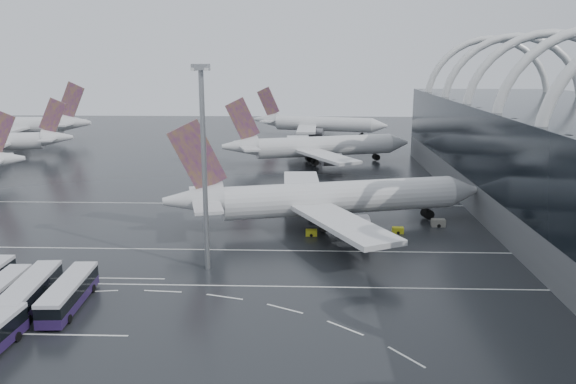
{
  "coord_description": "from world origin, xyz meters",
  "views": [
    {
      "loc": [
        9.32,
        -70.9,
        29.7
      ],
      "look_at": [
        6.1,
        21.97,
        7.0
      ],
      "focal_mm": 35.0,
      "sensor_mm": 36.0,
      "label": 1
    }
  ],
  "objects_px": {
    "airliner_gate_c": "(317,124)",
    "gse_cart_belly_c": "(311,233)",
    "airliner_gate_b": "(315,147)",
    "bus_row_near_d": "(69,293)",
    "gse_cart_belly_a": "(398,230)",
    "floodlight_mast": "(203,144)",
    "jet_remote_mid": "(7,141)",
    "bus_row_near_c": "(30,293)",
    "gse_cart_belly_d": "(438,223)",
    "airliner_main": "(325,199)",
    "jet_remote_far": "(27,126)"
  },
  "relations": [
    {
      "from": "airliner_gate_c",
      "to": "gse_cart_belly_c",
      "type": "height_order",
      "value": "airliner_gate_c"
    },
    {
      "from": "gse_cart_belly_a",
      "to": "gse_cart_belly_c",
      "type": "height_order",
      "value": "gse_cart_belly_c"
    },
    {
      "from": "jet_remote_mid",
      "to": "gse_cart_belly_c",
      "type": "xyz_separation_m",
      "value": [
        91.09,
        -73.72,
        -3.98
      ]
    },
    {
      "from": "floodlight_mast",
      "to": "gse_cart_belly_c",
      "type": "height_order",
      "value": "floodlight_mast"
    },
    {
      "from": "airliner_gate_c",
      "to": "gse_cart_belly_a",
      "type": "distance_m",
      "value": 118.8
    },
    {
      "from": "airliner_gate_b",
      "to": "jet_remote_far",
      "type": "xyz_separation_m",
      "value": [
        -101.69,
        40.24,
        0.66
      ]
    },
    {
      "from": "bus_row_near_c",
      "to": "floodlight_mast",
      "type": "xyz_separation_m",
      "value": [
        19.13,
        13.51,
        16.1
      ]
    },
    {
      "from": "airliner_gate_c",
      "to": "bus_row_near_d",
      "type": "distance_m",
      "value": 152.16
    },
    {
      "from": "jet_remote_far",
      "to": "jet_remote_mid",
      "type": "bearing_deg",
      "value": 106.68
    },
    {
      "from": "airliner_main",
      "to": "jet_remote_far",
      "type": "xyz_separation_m",
      "value": [
        -102.59,
        99.42,
        0.47
      ]
    },
    {
      "from": "bus_row_near_d",
      "to": "gse_cart_belly_c",
      "type": "height_order",
      "value": "bus_row_near_d"
    },
    {
      "from": "jet_remote_far",
      "to": "bus_row_near_c",
      "type": "bearing_deg",
      "value": 116.68
    },
    {
      "from": "gse_cart_belly_c",
      "to": "jet_remote_mid",
      "type": "bearing_deg",
      "value": 141.02
    },
    {
      "from": "jet_remote_far",
      "to": "bus_row_near_c",
      "type": "xyz_separation_m",
      "value": [
        66.19,
        -133.99,
        -3.51
      ]
    },
    {
      "from": "airliner_gate_b",
      "to": "airliner_gate_c",
      "type": "relative_size",
      "value": 1.06
    },
    {
      "from": "airliner_gate_c",
      "to": "jet_remote_mid",
      "type": "xyz_separation_m",
      "value": [
        -93.76,
        -46.33,
        -0.04
      ]
    },
    {
      "from": "airliner_main",
      "to": "airliner_gate_b",
      "type": "relative_size",
      "value": 1.07
    },
    {
      "from": "gse_cart_belly_c",
      "to": "gse_cart_belly_d",
      "type": "xyz_separation_m",
      "value": [
        22.67,
        6.15,
        0.12
      ]
    },
    {
      "from": "jet_remote_mid",
      "to": "bus_row_near_d",
      "type": "bearing_deg",
      "value": 111.07
    },
    {
      "from": "jet_remote_far",
      "to": "gse_cart_belly_a",
      "type": "distance_m",
      "value": 154.57
    },
    {
      "from": "bus_row_near_c",
      "to": "floodlight_mast",
      "type": "relative_size",
      "value": 0.5
    },
    {
      "from": "jet_remote_mid",
      "to": "bus_row_near_c",
      "type": "height_order",
      "value": "jet_remote_mid"
    },
    {
      "from": "gse_cart_belly_c",
      "to": "airliner_gate_b",
      "type": "bearing_deg",
      "value": 88.71
    },
    {
      "from": "airliner_gate_b",
      "to": "bus_row_near_d",
      "type": "bearing_deg",
      "value": -125.05
    },
    {
      "from": "airliner_main",
      "to": "bus_row_near_c",
      "type": "height_order",
      "value": "airliner_main"
    },
    {
      "from": "gse_cart_belly_c",
      "to": "jet_remote_far",
      "type": "bearing_deg",
      "value": 133.67
    },
    {
      "from": "jet_remote_mid",
      "to": "airliner_gate_b",
      "type": "bearing_deg",
      "value": 164.48
    },
    {
      "from": "airliner_gate_c",
      "to": "gse_cart_belly_c",
      "type": "bearing_deg",
      "value": -77.68
    },
    {
      "from": "floodlight_mast",
      "to": "gse_cart_belly_c",
      "type": "xyz_separation_m",
      "value": [
        14.91,
        15.48,
        -17.46
      ]
    },
    {
      "from": "bus_row_near_c",
      "to": "bus_row_near_d",
      "type": "height_order",
      "value": "bus_row_near_c"
    },
    {
      "from": "jet_remote_far",
      "to": "gse_cart_belly_d",
      "type": "xyz_separation_m",
      "value": [
        122.9,
        -98.85,
        -4.75
      ]
    },
    {
      "from": "airliner_gate_b",
      "to": "bus_row_near_c",
      "type": "relative_size",
      "value": 3.78
    },
    {
      "from": "bus_row_near_c",
      "to": "gse_cart_belly_c",
      "type": "relative_size",
      "value": 7.35
    },
    {
      "from": "bus_row_near_c",
      "to": "jet_remote_mid",
      "type": "bearing_deg",
      "value": 24.22
    },
    {
      "from": "airliner_gate_b",
      "to": "gse_cart_belly_c",
      "type": "relative_size",
      "value": 27.76
    },
    {
      "from": "airliner_main",
      "to": "jet_remote_far",
      "type": "height_order",
      "value": "jet_remote_far"
    },
    {
      "from": "airliner_gate_b",
      "to": "floodlight_mast",
      "type": "height_order",
      "value": "floodlight_mast"
    },
    {
      "from": "airliner_main",
      "to": "gse_cart_belly_a",
      "type": "bearing_deg",
      "value": -30.58
    },
    {
      "from": "gse_cart_belly_a",
      "to": "bus_row_near_d",
      "type": "bearing_deg",
      "value": -145.35
    },
    {
      "from": "jet_remote_mid",
      "to": "floodlight_mast",
      "type": "relative_size",
      "value": 1.4
    },
    {
      "from": "jet_remote_mid",
      "to": "jet_remote_far",
      "type": "bearing_deg",
      "value": -83.71
    },
    {
      "from": "jet_remote_mid",
      "to": "gse_cart_belly_a",
      "type": "xyz_separation_m",
      "value": [
        105.96,
        -71.77,
        -3.99
      ]
    },
    {
      "from": "bus_row_near_c",
      "to": "gse_cart_belly_d",
      "type": "relative_size",
      "value": 5.95
    },
    {
      "from": "bus_row_near_c",
      "to": "airliner_main",
      "type": "bearing_deg",
      "value": -51.31
    },
    {
      "from": "jet_remote_far",
      "to": "gse_cart_belly_d",
      "type": "relative_size",
      "value": 20.01
    },
    {
      "from": "airliner_gate_b",
      "to": "jet_remote_mid",
      "type": "height_order",
      "value": "airliner_gate_b"
    },
    {
      "from": "airliner_main",
      "to": "floodlight_mast",
      "type": "xyz_separation_m",
      "value": [
        -17.27,
        -21.06,
        13.06
      ]
    },
    {
      "from": "airliner_gate_c",
      "to": "gse_cart_belly_d",
      "type": "xyz_separation_m",
      "value": [
        20.01,
        -113.9,
        -3.9
      ]
    },
    {
      "from": "bus_row_near_c",
      "to": "floodlight_mast",
      "type": "bearing_deg",
      "value": -59.6
    },
    {
      "from": "airliner_main",
      "to": "jet_remote_mid",
      "type": "xyz_separation_m",
      "value": [
        -93.45,
        68.14,
        -0.42
      ]
    }
  ]
}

